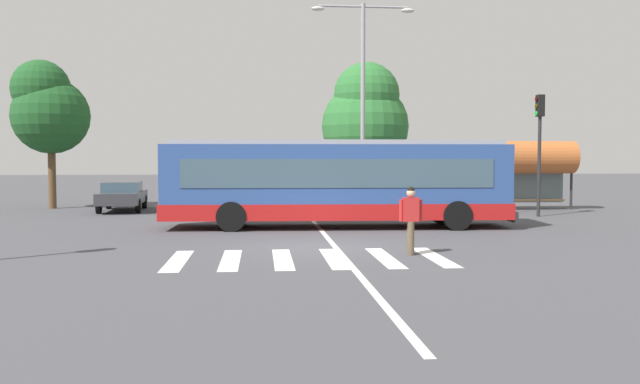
% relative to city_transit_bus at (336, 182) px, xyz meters
% --- Properties ---
extents(ground_plane, '(160.00, 160.00, 0.00)m').
position_rel_city_transit_bus_xyz_m(ground_plane, '(-1.09, -4.94, -1.59)').
color(ground_plane, '#47474C').
extents(city_transit_bus, '(12.19, 3.11, 3.06)m').
position_rel_city_transit_bus_xyz_m(city_transit_bus, '(0.00, 0.00, 0.00)').
color(city_transit_bus, black).
rests_on(city_transit_bus, ground_plane).
extents(pedestrian_crossing_street, '(0.58, 0.34, 1.72)m').
position_rel_city_transit_bus_xyz_m(pedestrian_crossing_street, '(1.11, -6.60, -0.62)').
color(pedestrian_crossing_street, brown).
rests_on(pedestrian_crossing_street, ground_plane).
extents(parked_car_charcoal, '(2.15, 4.62, 1.35)m').
position_rel_city_transit_bus_xyz_m(parked_car_charcoal, '(-9.00, 7.92, -0.82)').
color(parked_car_charcoal, black).
rests_on(parked_car_charcoal, ground_plane).
extents(parked_car_silver, '(2.34, 4.68, 1.35)m').
position_rel_city_transit_bus_xyz_m(parked_car_silver, '(-6.44, 8.23, -0.82)').
color(parked_car_silver, black).
rests_on(parked_car_silver, ground_plane).
extents(parked_car_red, '(2.32, 4.68, 1.35)m').
position_rel_city_transit_bus_xyz_m(parked_car_red, '(-3.59, 7.91, -0.82)').
color(parked_car_red, black).
rests_on(parked_car_red, ground_plane).
extents(parked_car_white, '(2.27, 4.66, 1.35)m').
position_rel_city_transit_bus_xyz_m(parked_car_white, '(-0.92, 8.37, -0.82)').
color(parked_car_white, black).
rests_on(parked_car_white, ground_plane).
extents(parked_car_champagne, '(2.06, 4.59, 1.35)m').
position_rel_city_transit_bus_xyz_m(parked_car_champagne, '(1.79, 8.24, -0.82)').
color(parked_car_champagne, black).
rests_on(parked_car_champagne, ground_plane).
extents(parked_car_blue, '(1.96, 4.54, 1.35)m').
position_rel_city_transit_bus_xyz_m(parked_car_blue, '(4.31, 8.46, -0.82)').
color(parked_car_blue, black).
rests_on(parked_car_blue, ground_plane).
extents(traffic_light_far_corner, '(0.33, 0.32, 5.06)m').
position_rel_city_transit_bus_xyz_m(traffic_light_far_corner, '(8.92, 3.40, 1.79)').
color(traffic_light_far_corner, '#28282B').
rests_on(traffic_light_far_corner, ground_plane).
extents(bus_stop_shelter, '(4.06, 1.54, 3.25)m').
position_rel_city_transit_bus_xyz_m(bus_stop_shelter, '(10.11, 6.89, 0.83)').
color(bus_stop_shelter, '#28282B').
rests_on(bus_stop_shelter, ground_plane).
extents(twin_arm_street_lamp, '(4.69, 0.32, 9.39)m').
position_rel_city_transit_bus_xyz_m(twin_arm_street_lamp, '(1.99, 6.54, 4.17)').
color(twin_arm_street_lamp, '#939399').
rests_on(twin_arm_street_lamp, ground_plane).
extents(background_tree_left, '(3.65, 3.65, 7.12)m').
position_rel_city_transit_bus_xyz_m(background_tree_left, '(-12.81, 9.68, 3.25)').
color(background_tree_left, brown).
rests_on(background_tree_left, ground_plane).
extents(background_tree_right, '(4.83, 4.83, 7.72)m').
position_rel_city_transit_bus_xyz_m(background_tree_right, '(3.17, 12.97, 3.12)').
color(background_tree_right, brown).
rests_on(background_tree_right, ground_plane).
extents(crosswalk_painted_stripes, '(6.68, 3.26, 0.01)m').
position_rel_city_transit_bus_xyz_m(crosswalk_painted_stripes, '(-1.51, -7.04, -1.58)').
color(crosswalk_painted_stripes, silver).
rests_on(crosswalk_painted_stripes, ground_plane).
extents(lane_center_line, '(0.16, 24.00, 0.01)m').
position_rel_city_transit_bus_xyz_m(lane_center_line, '(-0.62, -2.94, -1.59)').
color(lane_center_line, silver).
rests_on(lane_center_line, ground_plane).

